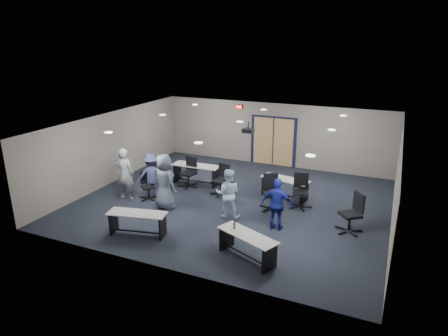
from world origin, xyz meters
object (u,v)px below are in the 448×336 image
at_px(chair_loose_left, 148,186).
at_px(chair_loose_right, 350,213).
at_px(person_gray, 125,174).
at_px(person_navy, 277,205).
at_px(person_back, 151,175).
at_px(table_front_right, 247,242).
at_px(chair_back_a, 188,172).
at_px(table_back_left, 196,171).
at_px(chair_back_b, 221,180).
at_px(table_back_right, 285,185).
at_px(person_lightblue, 228,194).
at_px(person_plaid, 165,182).
at_px(chair_back_c, 272,193).
at_px(table_front_left, 137,220).
at_px(chair_back_d, 301,191).

bearing_deg(chair_loose_left, chair_loose_right, -46.15).
relative_size(person_gray, person_navy, 1.16).
bearing_deg(person_back, table_front_right, 113.65).
bearing_deg(chair_back_a, table_back_left, 80.60).
xyz_separation_m(table_back_left, chair_back_b, (1.31, -0.63, 0.04)).
bearing_deg(table_back_right, chair_back_a, -161.05).
bearing_deg(table_front_right, person_gray, -177.66).
relative_size(table_front_right, person_navy, 1.11).
bearing_deg(chair_back_a, person_gray, -119.92).
relative_size(person_lightblue, person_back, 1.00).
bearing_deg(person_back, chair_back_b, 171.66).
bearing_deg(person_plaid, table_back_left, -66.92).
xyz_separation_m(table_back_right, chair_back_c, (-0.12, -1.15, 0.10)).
bearing_deg(table_front_left, table_front_right, -12.18).
distance_m(person_gray, person_back, 0.90).
bearing_deg(table_front_left, chair_back_c, 34.79).
xyz_separation_m(chair_back_b, chair_back_c, (2.04, -0.50, 0.03)).
xyz_separation_m(chair_back_b, chair_back_d, (2.86, 0.01, 0.02)).
bearing_deg(person_lightblue, chair_loose_left, -19.12).
distance_m(table_front_left, chair_back_b, 3.82).
distance_m(chair_back_a, chair_loose_right, 6.12).
xyz_separation_m(chair_back_a, chair_back_d, (4.28, -0.20, 0.01)).
bearing_deg(chair_back_c, person_navy, -97.10).
bearing_deg(person_navy, chair_loose_left, -5.09).
bearing_deg(chair_back_c, table_front_left, -162.61).
height_order(chair_loose_left, person_plaid, person_plaid).
bearing_deg(table_front_left, table_back_left, 82.59).
height_order(chair_loose_left, person_lightblue, person_lightblue).
height_order(chair_back_a, person_plaid, person_plaid).
relative_size(table_back_right, person_plaid, 0.97).
height_order(table_front_right, person_lightblue, person_lightblue).
distance_m(chair_back_c, person_lightblue, 1.57).
xyz_separation_m(chair_back_b, person_plaid, (-1.17, -1.80, 0.37)).
relative_size(table_back_right, person_back, 1.13).
bearing_deg(table_front_left, chair_loose_right, 12.74).
xyz_separation_m(table_back_left, chair_back_a, (-0.12, -0.42, 0.05)).
bearing_deg(table_back_right, table_front_right, -75.13).
bearing_deg(chair_back_a, table_front_right, -39.67).
bearing_deg(chair_loose_right, table_front_left, -104.03).
distance_m(chair_back_c, person_navy, 1.45).
xyz_separation_m(table_front_left, chair_back_d, (3.76, 3.72, 0.11)).
height_order(table_back_right, chair_loose_left, chair_loose_left).
distance_m(chair_back_a, person_lightblue, 3.04).
height_order(chair_back_a, person_navy, person_navy).
bearing_deg(chair_loose_right, person_plaid, -122.73).
bearing_deg(chair_loose_left, table_front_right, -75.47).
bearing_deg(person_lightblue, table_front_left, 33.66).
relative_size(person_navy, person_back, 1.00).
distance_m(table_back_left, person_navy, 4.63).
xyz_separation_m(chair_back_d, person_gray, (-5.67, -1.72, 0.35)).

